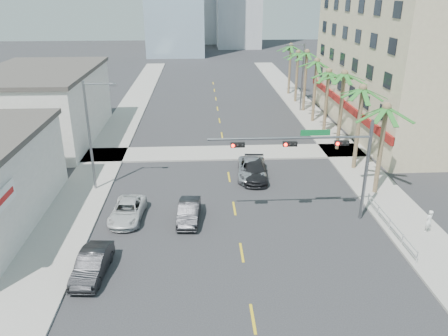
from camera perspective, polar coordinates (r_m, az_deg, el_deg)
The scene contains 24 objects.
ground at distance 24.81m, azimuth 3.23°, elevation -16.02°, with size 260.00×260.00×0.00m, color #262628.
sidewalk_right at distance 44.60m, azimuth 15.88°, elevation 1.34°, with size 4.00×120.00×0.15m, color gray.
sidewalk_left at distance 43.27m, azimuth -15.78°, elevation 0.70°, with size 4.00×120.00×0.15m, color gray.
sidewalk_cross at distance 44.14m, azimuth 0.14°, elevation 2.00°, with size 80.00×4.00×0.15m, color gray.
building_right at distance 55.61m, azimuth 23.44°, elevation 12.36°, with size 15.25×28.00×15.00m.
building_left_far at distance 51.67m, azimuth -22.61°, elevation 7.40°, with size 11.00×18.00×7.20m, color beige.
traffic_signal_mast at distance 30.31m, azimuth 12.72°, elevation 1.83°, with size 11.12×0.54×7.20m.
palm_tree_0 at distance 35.32m, azimuth 20.47°, elevation 7.31°, with size 4.80×4.80×7.80m.
palm_tree_1 at distance 39.94m, azimuth 17.69°, elevation 9.77°, with size 4.80×4.80×8.16m.
palm_tree_2 at distance 44.68m, azimuth 15.46°, elevation 11.71°, with size 4.80×4.80×8.52m.
palm_tree_3 at distance 49.69m, azimuth 13.53°, elevation 12.07°, with size 4.80×4.80×7.80m.
palm_tree_4 at distance 54.57m, azimuth 12.04°, elevation 13.43°, with size 4.80×4.80×8.16m.
palm_tree_5 at distance 59.52m, azimuth 10.79°, elevation 14.56°, with size 4.80×4.80×8.52m.
palm_tree_6 at distance 64.63m, azimuth 9.66°, elevation 14.60°, with size 4.80×4.80×7.80m.
palm_tree_7 at distance 69.63m, azimuth 8.74°, elevation 15.47°, with size 4.80×4.80×8.16m.
streetlight_left at distance 35.93m, azimuth -16.92°, elevation 4.62°, with size 2.55×0.25×9.00m.
streetlight_right at distance 59.79m, azimuth 10.03°, elevation 12.00°, with size 2.55×0.25×9.00m.
guardrail at distance 31.94m, azimuth 20.85°, elevation -6.72°, with size 0.08×8.08×1.00m.
car_parked_mid at distance 26.80m, azimuth -16.83°, elevation -11.96°, with size 1.51×4.33×1.43m, color black.
car_parked_far at distance 32.22m, azimuth -12.50°, elevation -5.48°, with size 2.15×4.67×1.30m, color silver.
car_lane_left at distance 31.34m, azimuth -4.61°, elevation -5.73°, with size 1.45×4.17×1.37m, color black.
car_lane_center at distance 38.50m, azimuth 3.63°, elevation -0.11°, with size 2.44×5.30×1.47m, color #B5B5BA.
car_lane_right at distance 38.08m, azimuth 4.07°, elevation -0.39°, with size 2.05×5.03×1.46m, color black.
pedestrian at distance 32.56m, azimuth 25.18°, elevation -6.30°, with size 0.59×0.39×1.61m, color white.
Camera 1 is at (-2.44, -19.34, 15.35)m, focal length 35.00 mm.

